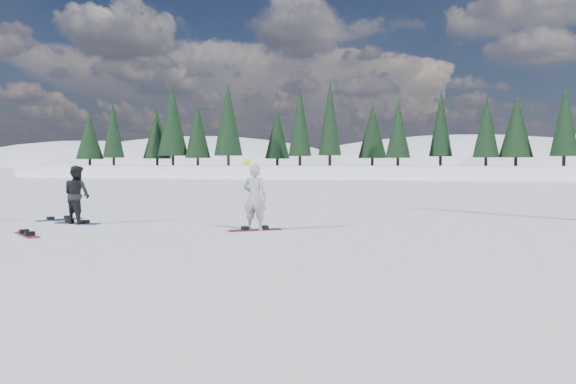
% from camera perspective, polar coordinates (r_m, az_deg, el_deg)
% --- Properties ---
extents(ground, '(420.00, 420.00, 0.00)m').
position_cam_1_polar(ground, '(15.74, -11.63, -3.92)').
color(ground, white).
rests_on(ground, ground).
extents(alpine_backdrop, '(412.50, 227.00, 53.20)m').
position_cam_1_polar(alpine_backdrop, '(204.73, 8.58, -1.48)').
color(alpine_backdrop, white).
rests_on(alpine_backdrop, ground).
extents(snowboarder_woman, '(0.67, 0.45, 1.99)m').
position_cam_1_polar(snowboarder_woman, '(15.50, -3.41, -0.52)').
color(snowboarder_woman, '#97979C').
rests_on(snowboarder_woman, ground).
extents(snowboarder_man, '(1.05, 0.93, 1.80)m').
position_cam_1_polar(snowboarder_man, '(18.35, -20.66, -0.26)').
color(snowboarder_man, black).
rests_on(snowboarder_man, ground).
extents(snowboard_woman, '(1.40, 1.07, 0.03)m').
position_cam_1_polar(snowboard_woman, '(15.58, -3.39, -3.88)').
color(snowboard_woman, maroon).
rests_on(snowboard_woman, ground).
extents(snowboard_man, '(1.51, 0.37, 0.03)m').
position_cam_1_polar(snowboard_man, '(18.42, -20.61, -3.00)').
color(snowboard_man, navy).
rests_on(snowboard_man, ground).
extents(snowboard_loose_a, '(1.05, 1.41, 0.03)m').
position_cam_1_polar(snowboard_loose_a, '(19.85, -22.22, -2.62)').
color(snowboard_loose_a, teal).
rests_on(snowboard_loose_a, ground).
extents(snowboard_loose_b, '(1.36, 1.13, 0.03)m').
position_cam_1_polar(snowboard_loose_b, '(16.02, -25.00, -3.97)').
color(snowboard_loose_b, maroon).
rests_on(snowboard_loose_b, ground).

